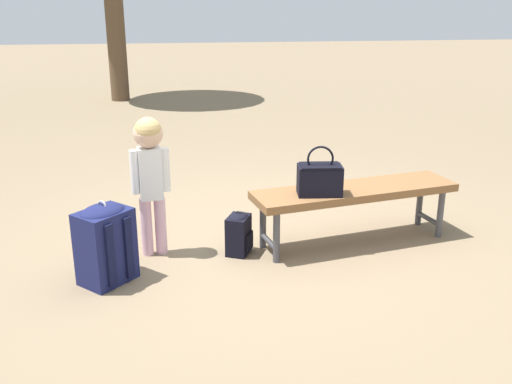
# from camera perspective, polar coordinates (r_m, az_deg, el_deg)

# --- Properties ---
(ground_plane) EXTENTS (40.00, 40.00, 0.00)m
(ground_plane) POSITION_cam_1_polar(r_m,az_deg,el_deg) (4.58, 1.03, -5.04)
(ground_plane) COLOR #7F6B51
(ground_plane) RESTS_ON ground
(park_bench) EXTENTS (1.65, 0.72, 0.45)m
(park_bench) POSITION_cam_1_polar(r_m,az_deg,el_deg) (4.53, 9.64, -0.23)
(park_bench) COLOR brown
(park_bench) RESTS_ON ground
(handbag) EXTENTS (0.34, 0.21, 0.37)m
(handbag) POSITION_cam_1_polar(r_m,az_deg,el_deg) (4.28, 6.24, 1.36)
(handbag) COLOR black
(handbag) RESTS_ON park_bench
(child_standing) EXTENTS (0.28, 0.21, 1.04)m
(child_standing) POSITION_cam_1_polar(r_m,az_deg,el_deg) (4.23, -10.33, 2.66)
(child_standing) COLOR #E5B2C6
(child_standing) RESTS_ON ground
(backpack_large) EXTENTS (0.42, 0.42, 0.58)m
(backpack_large) POSITION_cam_1_polar(r_m,az_deg,el_deg) (4.02, -14.53, -4.70)
(backpack_large) COLOR #191E4C
(backpack_large) RESTS_ON ground
(backpack_small) EXTENTS (0.22, 0.24, 0.34)m
(backpack_small) POSITION_cam_1_polar(r_m,az_deg,el_deg) (4.35, -1.71, -3.96)
(backpack_small) COLOR black
(backpack_small) RESTS_ON ground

